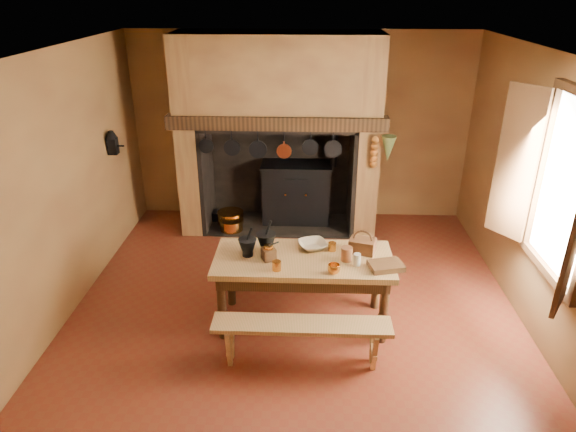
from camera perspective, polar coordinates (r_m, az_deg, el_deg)
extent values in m
plane|color=#5F2316|center=(5.87, 0.71, -10.71)|extent=(5.50, 5.50, 0.00)
plane|color=silver|center=(4.83, 0.89, 17.53)|extent=(5.50, 5.50, 0.00)
cube|color=olive|center=(7.80, 1.39, 9.78)|extent=(5.00, 0.02, 2.80)
cube|color=olive|center=(5.82, -24.67, 2.22)|extent=(0.02, 5.50, 2.80)
cube|color=olive|center=(5.71, 26.77, 1.39)|extent=(0.02, 5.50, 2.80)
cube|color=olive|center=(2.86, -0.92, -19.68)|extent=(5.00, 0.02, 2.80)
cube|color=olive|center=(7.56, -10.66, 8.87)|extent=(0.30, 0.90, 2.80)
cube|color=olive|center=(7.41, 8.77, 8.70)|extent=(0.30, 0.90, 2.80)
cube|color=olive|center=(7.20, -1.09, 15.05)|extent=(2.20, 0.90, 1.20)
cube|color=black|center=(6.92, -1.25, 10.33)|extent=(2.95, 0.22, 0.18)
cube|color=black|center=(7.96, -0.83, 5.57)|extent=(2.20, 0.06, 1.60)
cube|color=black|center=(7.87, -0.96, -0.88)|extent=(2.20, 0.90, 0.02)
cube|color=black|center=(7.82, 0.91, 2.48)|extent=(1.00, 0.50, 0.90)
cube|color=black|center=(7.64, 0.93, 5.69)|extent=(1.04, 0.54, 0.04)
cube|color=black|center=(7.54, 0.86, 2.44)|extent=(0.35, 0.02, 0.45)
cylinder|color=black|center=(7.56, 5.16, 8.02)|extent=(0.10, 0.10, 0.70)
cylinder|color=orange|center=(7.53, -0.29, 2.40)|extent=(0.03, 0.03, 0.03)
cylinder|color=orange|center=(7.52, 2.00, 2.36)|extent=(0.03, 0.03, 0.03)
cylinder|color=orange|center=(7.91, -6.40, -0.18)|extent=(0.40, 0.40, 0.20)
cylinder|color=orange|center=(7.68, -6.30, -1.04)|extent=(0.34, 0.34, 0.18)
cube|color=black|center=(8.04, -7.70, 0.01)|extent=(0.18, 0.18, 0.16)
cone|color=#4A5628|center=(6.96, 11.06, 7.32)|extent=(0.20, 0.20, 0.35)
cube|color=white|center=(5.26, 28.81, 2.67)|extent=(0.02, 1.00, 1.60)
cube|color=#392012|center=(5.58, 26.79, -5.33)|extent=(0.08, 1.16, 0.08)
cube|color=#392012|center=(5.75, 24.02, 5.30)|extent=(0.29, 0.39, 1.60)
cube|color=black|center=(7.11, -18.89, 7.39)|extent=(0.12, 0.12, 0.22)
cone|color=black|center=(7.07, -19.06, 8.55)|extent=(0.16, 0.16, 0.10)
cylinder|color=black|center=(7.07, -18.21, 7.41)|extent=(0.12, 0.02, 0.02)
cube|color=tan|center=(5.33, 1.71, -4.89)|extent=(1.85, 0.82, 0.06)
cube|color=#392012|center=(5.39, 1.69, -5.84)|extent=(1.72, 0.70, 0.14)
cylinder|color=#392012|center=(5.36, -7.35, -10.02)|extent=(0.09, 0.09, 0.74)
cylinder|color=#392012|center=(5.35, 10.58, -10.35)|extent=(0.09, 0.09, 0.74)
cylinder|color=#392012|center=(5.87, -6.40, -6.62)|extent=(0.09, 0.09, 0.74)
cylinder|color=#392012|center=(5.86, 9.82, -6.91)|extent=(0.09, 0.09, 0.74)
cube|color=tan|center=(4.93, 1.54, -11.99)|extent=(1.69, 0.30, 0.04)
cube|color=tan|center=(6.13, 1.76, -4.36)|extent=(1.60, 0.28, 0.04)
cylinder|color=black|center=(5.42, -2.42, -3.78)|extent=(0.12, 0.12, 0.04)
cone|color=black|center=(5.37, -2.44, -2.80)|extent=(0.21, 0.21, 0.17)
cylinder|color=black|center=(5.31, -2.20, -1.38)|extent=(0.09, 0.05, 0.17)
cylinder|color=black|center=(5.36, -4.49, -4.24)|extent=(0.11, 0.11, 0.03)
cone|color=black|center=(5.31, -4.53, -3.34)|extent=(0.19, 0.19, 0.16)
cylinder|color=black|center=(5.25, -4.33, -2.04)|extent=(0.08, 0.04, 0.16)
cube|color=#392012|center=(5.25, -2.16, -4.22)|extent=(0.17, 0.17, 0.13)
cylinder|color=orange|center=(5.21, -2.17, -3.45)|extent=(0.10, 0.10, 0.03)
cylinder|color=black|center=(5.19, -1.59, -3.10)|extent=(0.11, 0.06, 0.04)
cylinder|color=orange|center=(5.07, -1.27, -5.54)|extent=(0.11, 0.11, 0.10)
cylinder|color=orange|center=(5.44, 4.93, -3.40)|extent=(0.10, 0.10, 0.09)
imported|color=#BEB192|center=(5.48, 2.75, -3.26)|extent=(0.38, 0.38, 0.07)
cylinder|color=brown|center=(5.26, 6.53, -4.21)|extent=(0.15, 0.15, 0.15)
cylinder|color=beige|center=(5.19, 7.67, -4.82)|extent=(0.08, 0.08, 0.13)
cube|color=#4C2F16|center=(5.44, 8.26, -3.27)|extent=(0.31, 0.26, 0.15)
torus|color=#4C2F16|center=(5.41, 8.31, -2.58)|extent=(0.21, 0.08, 0.21)
cube|color=#392012|center=(5.20, 10.83, -5.45)|extent=(0.37, 0.30, 0.06)
imported|color=orange|center=(5.03, 5.11, -5.88)|extent=(0.14, 0.14, 0.10)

